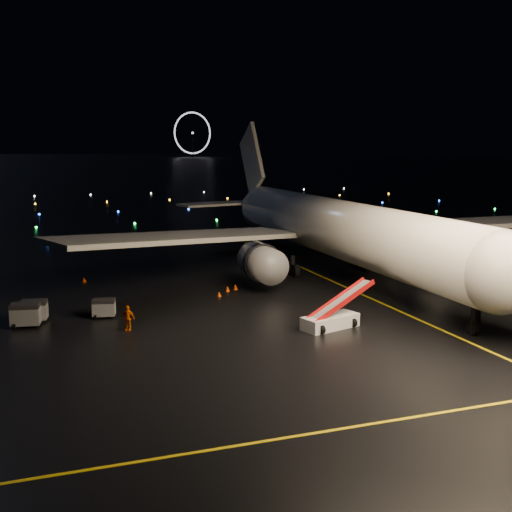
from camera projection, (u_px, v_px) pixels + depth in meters
The scene contains 15 objects.
ground at pixel (65, 173), 321.07m from camera, with size 2000.00×2000.00×0.00m, color black.
lane_centre at pixel (365, 296), 60.23m from camera, with size 0.25×80.00×0.02m, color yellow.
lane_cross at pixel (308, 434), 31.43m from camera, with size 60.00×0.25×0.02m, color yellow.
airliner at pixel (323, 194), 70.97m from camera, with size 60.74×57.70×17.21m, color silver, non-canonical shape.
belt_loader at pixel (330, 308), 49.39m from camera, with size 6.75×1.84×3.27m, color silver, non-canonical shape.
crew_c at pixel (128, 318), 48.92m from camera, with size 1.14×0.47×1.94m, color #FC6B00.
safety_cone_0 at pixel (219, 294), 60.04m from camera, with size 0.42×0.42×0.48m, color #FF4D04.
safety_cone_1 at pixel (235, 287), 62.89m from camera, with size 0.48×0.48×0.54m, color #FF4D04.
safety_cone_2 at pixel (228, 289), 62.11m from camera, with size 0.43×0.43×0.49m, color #FF4D04.
safety_cone_3 at pixel (84, 280), 66.27m from camera, with size 0.47×0.47×0.53m, color #FF4D04.
ferris_wheel at pixel (193, 135), 762.60m from camera, with size 50.00×4.00×52.00m, color black, non-canonical shape.
taxiway_lights at pixel (114, 209), 140.81m from camera, with size 164.00×92.00×0.36m, color black, non-canonical shape.
baggage_cart_0 at pixel (104, 308), 52.68m from camera, with size 1.79×1.25×1.52m, color gray.
baggage_cart_1 at pixel (26, 315), 49.95m from camera, with size 2.17×1.52×1.85m, color gray.
baggage_cart_2 at pixel (34, 311), 51.50m from camera, with size 2.00×1.40×1.70m, color gray.
Camera 1 is at (-17.24, -36.93, 14.01)m, focal length 45.00 mm.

